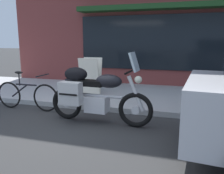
# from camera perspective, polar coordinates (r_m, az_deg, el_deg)

# --- Properties ---
(ground_plane) EXTENTS (80.00, 80.00, 0.00)m
(ground_plane) POSITION_cam_1_polar(r_m,az_deg,el_deg) (4.54, -15.31, -9.94)
(ground_plane) COLOR #303030
(touring_motorcycle) EXTENTS (2.13, 0.63, 1.41)m
(touring_motorcycle) POSITION_cam_1_polar(r_m,az_deg,el_deg) (4.58, -4.78, -1.38)
(touring_motorcycle) COLOR black
(touring_motorcycle) RESTS_ON ground_plane
(parked_bicycle) EXTENTS (1.66, 0.48, 0.91)m
(parked_bicycle) POSITION_cam_1_polar(r_m,az_deg,el_deg) (5.84, -20.15, -1.81)
(parked_bicycle) COLOR black
(parked_bicycle) RESTS_ON ground_plane
(sandwich_board_sign) EXTENTS (0.55, 0.43, 1.03)m
(sandwich_board_sign) POSITION_cam_1_polar(r_m,az_deg,el_deg) (6.49, -5.26, 2.60)
(sandwich_board_sign) COLOR silver
(sandwich_board_sign) RESTS_ON sidewalk_curb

